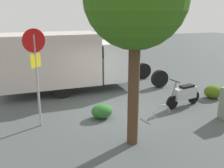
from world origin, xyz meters
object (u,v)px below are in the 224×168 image
box_truck_near (70,59)px  stop_sign (36,63)px  motorcycle (184,94)px  bike_rack_hoop (161,115)px

box_truck_near → stop_sign: 4.06m
motorcycle → stop_sign: stop_sign is taller
motorcycle → box_truck_near: bearing=-53.2°
box_truck_near → motorcycle: 5.57m
box_truck_near → bike_rack_hoop: 5.22m
stop_sign → box_truck_near: bearing=-114.3°
motorcycle → bike_rack_hoop: motorcycle is taller
bike_rack_hoop → stop_sign: bearing=-6.0°
box_truck_near → stop_sign: (1.65, 3.65, 0.63)m
bike_rack_hoop → motorcycle: bearing=-158.0°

